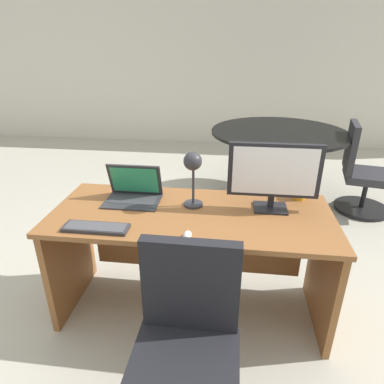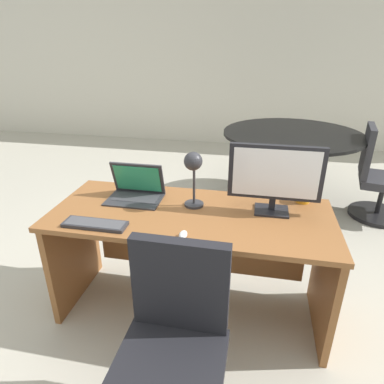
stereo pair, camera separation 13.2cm
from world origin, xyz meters
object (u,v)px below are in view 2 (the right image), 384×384
office_chair (173,366)px  meeting_chair_near (377,182)px  desk (193,240)px  desk_lamp (193,168)px  keyboard (95,224)px  meeting_table (291,150)px  coffee_mug (303,195)px  monitor (275,175)px  laptop (136,187)px  mouse (183,235)px

office_chair → meeting_chair_near: (1.52, 2.45, -0.01)m
desk → desk_lamp: 0.49m
keyboard → desk_lamp: bearing=34.2°
keyboard → office_chair: office_chair is taller
meeting_table → meeting_chair_near: (0.87, -0.17, -0.24)m
coffee_mug → meeting_table: coffee_mug is taller
desk → monitor: (0.47, 0.06, 0.47)m
laptop → meeting_table: 2.06m
desk → laptop: bearing=166.5°
desk_lamp → meeting_chair_near: bearing=45.6°
desk_lamp → laptop: bearing=169.6°
desk → monitor: bearing=6.7°
monitor → office_chair: monitor is taller
laptop → meeting_chair_near: 2.55m
keyboard → office_chair: bearing=-41.3°
mouse → monitor: bearing=40.5°
meeting_table → coffee_mug: bearing=-91.8°
desk_lamp → office_chair: (0.07, -0.83, -0.62)m
desk_lamp → office_chair: 1.04m
laptop → coffee_mug: bearing=7.3°
coffee_mug → office_chair: bearing=-120.3°
desk_lamp → coffee_mug: 0.74m
desk_lamp → meeting_table: bearing=68.0°
mouse → meeting_chair_near: meeting_chair_near is taller
meeting_chair_near → laptop: bearing=-141.9°
laptop → meeting_table: size_ratio=0.24×
office_chair → meeting_table: size_ratio=0.64×
office_chair → keyboard: bearing=138.7°
coffee_mug → office_chair: (-0.60, -1.03, -0.41)m
monitor → desk_lamp: monitor is taller
desk → coffee_mug: 0.76m
coffee_mug → desk_lamp: bearing=-162.9°
monitor → desk: bearing=-173.3°
desk → meeting_table: meeting_table is taller
monitor → meeting_table: (0.25, 1.76, -0.37)m
laptop → desk_lamp: 0.44m
laptop → office_chair: bearing=-62.8°
office_chair → meeting_table: (0.65, 2.62, 0.23)m
laptop → keyboard: laptop is taller
monitor → keyboard: monitor is taller
keyboard → monitor: bearing=20.7°
keyboard → desk: bearing=32.2°
monitor → mouse: (-0.46, -0.39, -0.22)m
office_chair → desk: bearing=94.9°
desk → laptop: size_ratio=4.87×
desk_lamp → coffee_mug: bearing=17.1°
desk → laptop: laptop is taller
monitor → mouse: size_ratio=7.01×
monitor → meeting_chair_near: size_ratio=0.57×
mouse → office_chair: size_ratio=0.08×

